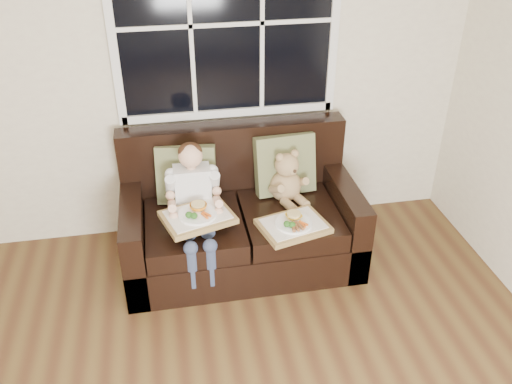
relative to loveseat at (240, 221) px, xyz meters
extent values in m
cube|color=beige|center=(-0.43, 0.48, 1.04)|extent=(4.50, 0.02, 2.70)
cube|color=black|center=(0.00, 0.47, 1.34)|extent=(1.50, 0.02, 1.25)
cube|color=silver|center=(0.00, 0.45, 0.69)|extent=(1.58, 0.04, 0.06)
cube|color=silver|center=(-0.78, 0.45, 1.34)|extent=(0.06, 0.04, 1.37)
cube|color=silver|center=(0.78, 0.45, 1.34)|extent=(0.06, 0.04, 1.37)
cube|color=silver|center=(0.00, 0.45, 1.34)|extent=(1.50, 0.03, 0.03)
cube|color=black|center=(0.00, -0.07, -0.16)|extent=(1.70, 0.90, 0.30)
cube|color=black|center=(-0.77, -0.07, -0.01)|extent=(0.15, 0.90, 0.60)
cube|color=black|center=(0.78, -0.07, -0.01)|extent=(0.15, 0.90, 0.60)
cube|color=black|center=(0.00, 0.31, 0.32)|extent=(1.70, 0.18, 0.66)
cube|color=black|center=(-0.35, -0.15, 0.07)|extent=(0.68, 0.72, 0.15)
cube|color=black|center=(0.35, -0.15, 0.07)|extent=(0.68, 0.72, 0.15)
cube|color=olive|center=(-0.37, 0.15, 0.35)|extent=(0.45, 0.26, 0.44)
cube|color=olive|center=(0.37, 0.15, 0.37)|extent=(0.47, 0.24, 0.46)
cube|color=silver|center=(-0.33, -0.02, 0.33)|extent=(0.25, 0.16, 0.35)
sphere|color=#E2AB8A|center=(-0.33, -0.03, 0.60)|extent=(0.17, 0.17, 0.17)
ellipsoid|color=#361F11|center=(-0.33, -0.01, 0.62)|extent=(0.17, 0.17, 0.12)
cylinder|color=#303A55|center=(-0.40, -0.21, 0.18)|extent=(0.10, 0.31, 0.10)
cylinder|color=#303A55|center=(-0.27, -0.21, 0.18)|extent=(0.10, 0.31, 0.10)
cylinder|color=#303A55|center=(-0.40, -0.48, -0.01)|extent=(0.09, 0.09, 0.29)
cylinder|color=#303A55|center=(-0.27, -0.48, -0.01)|extent=(0.09, 0.09, 0.29)
cylinder|color=#E2AB8A|center=(-0.49, -0.13, 0.37)|extent=(0.07, 0.31, 0.24)
cylinder|color=#E2AB8A|center=(-0.18, -0.13, 0.37)|extent=(0.07, 0.31, 0.24)
ellipsoid|color=tan|center=(0.35, 0.04, 0.25)|extent=(0.29, 0.26, 0.25)
sphere|color=tan|center=(0.35, 0.02, 0.43)|extent=(0.22, 0.22, 0.18)
sphere|color=tan|center=(0.29, 0.03, 0.51)|extent=(0.06, 0.06, 0.06)
sphere|color=tan|center=(0.41, 0.03, 0.51)|extent=(0.06, 0.06, 0.06)
sphere|color=tan|center=(0.35, -0.05, 0.42)|extent=(0.07, 0.07, 0.07)
sphere|color=#302015|center=(0.35, -0.08, 0.43)|extent=(0.03, 0.03, 0.03)
cylinder|color=tan|center=(0.30, -0.10, 0.17)|extent=(0.11, 0.15, 0.07)
cylinder|color=tan|center=(0.41, -0.10, 0.17)|extent=(0.11, 0.15, 0.07)
cube|color=#A38149|center=(-0.33, -0.27, 0.25)|extent=(0.54, 0.47, 0.04)
cube|color=silver|center=(-0.33, -0.27, 0.28)|extent=(0.47, 0.40, 0.01)
cylinder|color=white|center=(-0.33, -0.28, 0.29)|extent=(0.26, 0.26, 0.02)
imported|color=orange|center=(-0.32, -0.23, 0.32)|extent=(0.15, 0.15, 0.04)
cylinder|color=#DECF79|center=(-0.32, -0.23, 0.32)|extent=(0.10, 0.10, 0.02)
ellipsoid|color=#2D6620|center=(-0.39, -0.32, 0.32)|extent=(0.05, 0.05, 0.04)
ellipsoid|color=#2D6620|center=(-0.35, -0.34, 0.32)|extent=(0.05, 0.05, 0.04)
cylinder|color=#DC5C18|center=(-0.28, -0.33, 0.31)|extent=(0.05, 0.07, 0.02)
cube|color=#A38149|center=(0.32, -0.36, 0.16)|extent=(0.52, 0.44, 0.04)
cube|color=silver|center=(0.32, -0.36, 0.18)|extent=(0.45, 0.38, 0.01)
cylinder|color=white|center=(0.32, -0.37, 0.19)|extent=(0.26, 0.26, 0.02)
imported|color=yellow|center=(0.33, -0.32, 0.21)|extent=(0.13, 0.13, 0.03)
cylinder|color=#DECF79|center=(0.33, -0.32, 0.22)|extent=(0.10, 0.10, 0.02)
ellipsoid|color=#2D6620|center=(0.26, -0.41, 0.22)|extent=(0.05, 0.05, 0.04)
ellipsoid|color=#2D6620|center=(0.29, -0.43, 0.22)|extent=(0.05, 0.05, 0.04)
cylinder|color=#DC5C18|center=(0.36, -0.41, 0.21)|extent=(0.05, 0.07, 0.02)
cylinder|color=brown|center=(0.32, -0.44, 0.21)|extent=(0.03, 0.09, 0.02)
camera|label=1|loc=(-0.49, -3.31, 2.31)|focal=38.00mm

